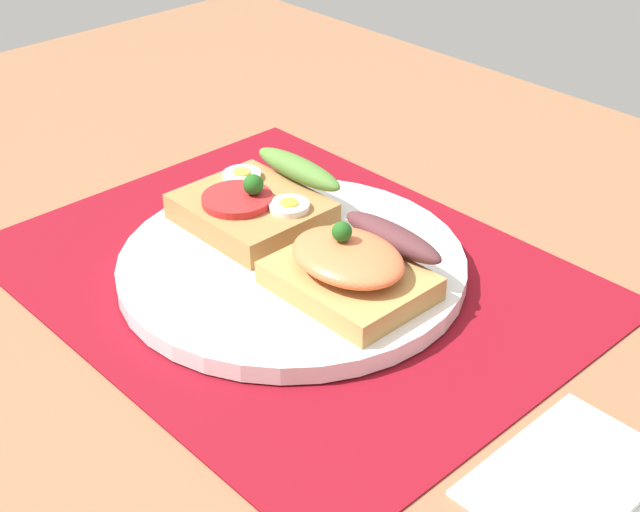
{
  "coord_description": "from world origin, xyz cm",
  "views": [
    {
      "loc": [
        42.52,
        -37.16,
        37.29
      ],
      "look_at": [
        3.0,
        0.0,
        3.16
      ],
      "focal_mm": 51.19,
      "sensor_mm": 36.0,
      "label": 1
    }
  ],
  "objects_px": {
    "plate": "(292,265)",
    "napkin": "(619,507)",
    "sandwich_egg_tomato": "(258,203)",
    "sandwich_salmon": "(353,266)",
    "fork": "(628,504)"
  },
  "relations": [
    {
      "from": "sandwich_egg_tomato",
      "to": "plate",
      "type": "bearing_deg",
      "value": -17.01
    },
    {
      "from": "sandwich_egg_tomato",
      "to": "sandwich_salmon",
      "type": "height_order",
      "value": "sandwich_salmon"
    },
    {
      "from": "fork",
      "to": "sandwich_salmon",
      "type": "bearing_deg",
      "value": 173.09
    },
    {
      "from": "plate",
      "to": "sandwich_salmon",
      "type": "bearing_deg",
      "value": 4.45
    },
    {
      "from": "napkin",
      "to": "fork",
      "type": "xyz_separation_m",
      "value": [
        0.0,
        0.0,
        0.0
      ]
    },
    {
      "from": "plate",
      "to": "sandwich_salmon",
      "type": "distance_m",
      "value": 0.06
    },
    {
      "from": "plate",
      "to": "fork",
      "type": "xyz_separation_m",
      "value": [
        0.29,
        -0.02,
        -0.0
      ]
    },
    {
      "from": "plate",
      "to": "sandwich_egg_tomato",
      "type": "relative_size",
      "value": 2.41
    },
    {
      "from": "sandwich_egg_tomato",
      "to": "napkin",
      "type": "bearing_deg",
      "value": -6.96
    },
    {
      "from": "sandwich_egg_tomato",
      "to": "napkin",
      "type": "distance_m",
      "value": 0.35
    },
    {
      "from": "plate",
      "to": "napkin",
      "type": "bearing_deg",
      "value": -4.81
    },
    {
      "from": "plate",
      "to": "napkin",
      "type": "xyz_separation_m",
      "value": [
        0.29,
        -0.02,
        -0.01
      ]
    },
    {
      "from": "sandwich_salmon",
      "to": "sandwich_egg_tomato",
      "type": "bearing_deg",
      "value": 173.41
    },
    {
      "from": "fork",
      "to": "napkin",
      "type": "bearing_deg",
      "value": -172.16
    },
    {
      "from": "plate",
      "to": "sandwich_salmon",
      "type": "relative_size",
      "value": 2.43
    }
  ]
}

